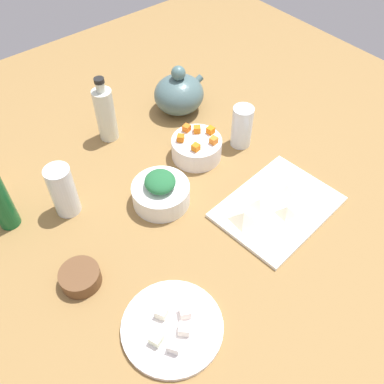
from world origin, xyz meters
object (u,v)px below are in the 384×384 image
object	(u,v)px
bowl_small_side	(80,277)
teapot	(179,94)
drinking_glass_1	(242,127)
drinking_glass_0	(63,191)
bowl_greens	(161,194)
bowl_carrots	(197,148)
cutting_board	(278,207)
plate_tofu	(172,327)
bottle_1	(105,113)

from	to	relation	value
bowl_small_side	teapot	bearing A→B (deg)	32.33
teapot	drinking_glass_1	bearing A→B (deg)	-80.81
teapot	drinking_glass_0	distance (cm)	47.91
bowl_greens	drinking_glass_0	size ratio (longest dim) A/B	1.04
bowl_carrots	drinking_glass_1	bearing A→B (deg)	-16.76
cutting_board	bowl_greens	bearing A→B (deg)	136.00
teapot	drinking_glass_0	bearing A→B (deg)	-163.00
bowl_greens	bowl_small_side	world-z (taller)	bowl_greens
plate_tofu	drinking_glass_1	bearing A→B (deg)	32.87
plate_tofu	cutting_board	bearing A→B (deg)	11.59
bowl_small_side	bottle_1	xyz separation A→B (cm)	(29.98, 36.82, 6.47)
bowl_carrots	bottle_1	size ratio (longest dim) A/B	0.70
bowl_greens	drinking_glass_1	bearing A→B (deg)	6.09
bowl_carrots	drinking_glass_1	size ratio (longest dim) A/B	1.12
plate_tofu	bowl_small_side	size ratio (longest dim) A/B	2.33
drinking_glass_0	drinking_glass_1	bearing A→B (deg)	-10.54
drinking_glass_0	teapot	bearing A→B (deg)	17.00
bowl_carrots	drinking_glass_1	world-z (taller)	drinking_glass_1
cutting_board	bowl_carrots	size ratio (longest dim) A/B	2.13
bowl_greens	bowl_carrots	world-z (taller)	bowl_carrots
bottle_1	bowl_carrots	bearing A→B (deg)	-57.33
bowl_greens	bowl_carrots	bearing A→B (deg)	22.33
cutting_board	teapot	bearing A→B (deg)	82.98
bottle_1	plate_tofu	bearing A→B (deg)	-110.29
cutting_board	drinking_glass_0	xyz separation A→B (cm)	(-40.07, 32.56, 6.40)
teapot	plate_tofu	bearing A→B (deg)	-129.36
drinking_glass_1	bottle_1	bearing A→B (deg)	136.13
bowl_greens	bowl_small_side	bearing A→B (deg)	-164.65
plate_tofu	teapot	world-z (taller)	teapot
bowl_carrots	teapot	xyz separation A→B (cm)	(9.19, 19.33, 2.97)
bottle_1	drinking_glass_0	xyz separation A→B (cm)	(-22.31, -16.97, -1.41)
bowl_small_side	drinking_glass_1	xyz separation A→B (cm)	(57.23, 10.62, 4.29)
drinking_glass_1	drinking_glass_0	bearing A→B (deg)	169.46
plate_tofu	bottle_1	distance (cm)	61.83
bowl_small_side	bottle_1	bearing A→B (deg)	50.84
cutting_board	bowl_small_side	size ratio (longest dim) A/B	3.33
bowl_carrots	teapot	world-z (taller)	teapot
drinking_glass_0	drinking_glass_1	size ratio (longest dim) A/B	1.13
bowl_small_side	bottle_1	world-z (taller)	bottle_1
bowl_greens	teapot	xyz separation A→B (cm)	(26.55, 26.46, 3.10)
plate_tofu	bottle_1	size ratio (longest dim) A/B	1.05
bowl_greens	drinking_glass_0	xyz separation A→B (cm)	(-19.25, 12.45, 4.14)
cutting_board	drinking_glass_1	distance (cm)	25.82
bowl_small_side	drinking_glass_0	bearing A→B (deg)	68.86
bowl_small_side	teapot	size ratio (longest dim) A/B	0.52
bottle_1	drinking_glass_0	size ratio (longest dim) A/B	1.41
bottle_1	bowl_greens	bearing A→B (deg)	-95.95
teapot	bottle_1	world-z (taller)	bottle_1
plate_tofu	bowl_small_side	world-z (taller)	bowl_small_side
cutting_board	plate_tofu	bearing A→B (deg)	-168.41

